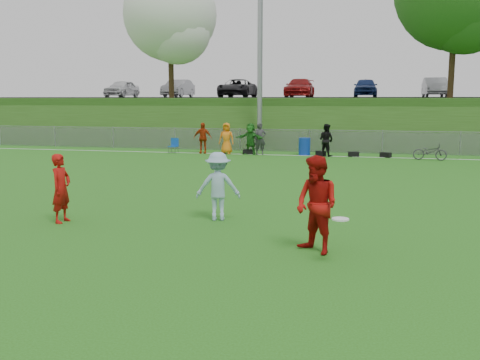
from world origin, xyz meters
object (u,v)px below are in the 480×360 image
(bicycle, at_px, (430,152))
(player_red_left, at_px, (61,188))
(player_blue, at_px, (218,186))
(frisbee, at_px, (340,219))
(player_red_center, at_px, (317,205))
(recycling_bin, at_px, (304,146))

(bicycle, bearing_deg, player_red_left, 156.77)
(player_red_left, distance_m, bicycle, 19.07)
(player_red_left, relative_size, player_blue, 0.99)
(player_blue, bearing_deg, frisbee, 122.37)
(player_red_left, xyz_separation_m, frisbee, (6.77, -1.99, 0.03))
(frisbee, distance_m, bicycle, 18.38)
(player_red_left, relative_size, player_red_center, 0.88)
(player_red_center, relative_size, recycling_bin, 2.08)
(player_red_center, xyz_separation_m, recycling_bin, (-2.23, 18.28, -0.50))
(player_red_left, bearing_deg, frisbee, -102.53)
(player_blue, xyz_separation_m, bicycle, (6.66, 14.94, -0.43))
(player_red_left, distance_m, recycling_bin, 17.52)
(player_red_center, height_order, frisbee, player_red_center)
(player_blue, bearing_deg, bicycle, -126.91)
(recycling_bin, distance_m, bicycle, 6.34)
(bicycle, bearing_deg, player_blue, 165.48)
(player_blue, relative_size, recycling_bin, 1.84)
(recycling_bin, bearing_deg, player_red_left, -103.37)
(player_red_center, distance_m, recycling_bin, 18.43)
(player_blue, relative_size, bicycle, 1.07)
(bicycle, bearing_deg, recycling_bin, 90.38)
(player_red_left, xyz_separation_m, player_blue, (3.65, 1.10, 0.01))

